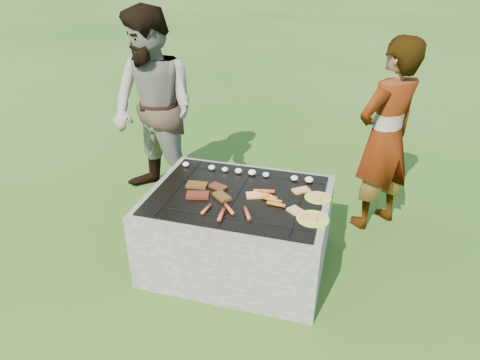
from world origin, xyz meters
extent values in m
plane|color=#234C13|center=(0.00, 0.00, 0.00)|extent=(60.00, 60.00, 0.00)
cube|color=#A89F95|center=(0.00, 0.41, 0.30)|extent=(1.30, 0.18, 0.60)
cube|color=#A49D91|center=(0.00, -0.41, 0.30)|extent=(1.30, 0.18, 0.60)
cube|color=gray|center=(-0.56, 0.00, 0.30)|extent=(0.18, 0.64, 0.60)
cube|color=#AAA296|center=(0.56, 0.00, 0.30)|extent=(0.18, 0.64, 0.60)
cube|color=black|center=(0.00, 0.00, 0.24)|extent=(0.94, 0.64, 0.48)
sphere|color=#FF5914|center=(0.00, 0.00, 0.46)|extent=(0.10, 0.10, 0.10)
cube|color=black|center=(0.00, 0.00, 0.61)|extent=(1.20, 0.90, 0.01)
cylinder|color=black|center=(-0.45, 0.00, 0.61)|extent=(0.01, 0.88, 0.01)
cylinder|color=black|center=(0.00, 0.00, 0.61)|extent=(0.01, 0.88, 0.01)
cylinder|color=black|center=(0.45, 0.00, 0.61)|extent=(0.01, 0.88, 0.01)
cylinder|color=black|center=(0.00, -0.32, 0.61)|extent=(1.18, 0.01, 0.01)
cylinder|color=black|center=(0.00, 0.32, 0.61)|extent=(1.18, 0.01, 0.01)
ellipsoid|color=white|center=(-0.53, 0.32, 0.63)|extent=(0.05, 0.05, 0.04)
ellipsoid|color=white|center=(-0.31, 0.32, 0.63)|extent=(0.05, 0.05, 0.04)
ellipsoid|color=white|center=(-0.20, 0.32, 0.63)|extent=(0.05, 0.05, 0.03)
ellipsoid|color=#ECE6C8|center=(-0.09, 0.32, 0.63)|extent=(0.06, 0.06, 0.04)
ellipsoid|color=white|center=(0.02, 0.32, 0.63)|extent=(0.06, 0.06, 0.04)
ellipsoid|color=white|center=(0.13, 0.32, 0.63)|extent=(0.05, 0.05, 0.04)
ellipsoid|color=#EAE5C6|center=(0.35, 0.32, 0.63)|extent=(0.06, 0.06, 0.04)
ellipsoid|color=#F0E9CC|center=(0.47, 0.32, 0.63)|extent=(0.06, 0.06, 0.04)
cube|color=brown|center=(-0.33, 0.03, 0.62)|extent=(0.16, 0.10, 0.02)
cube|color=brown|center=(-0.17, 0.05, 0.62)|extent=(0.15, 0.12, 0.02)
cube|color=maroon|center=(-0.27, -0.11, 0.62)|extent=(0.18, 0.13, 0.02)
cube|color=brown|center=(-0.10, -0.08, 0.62)|extent=(0.16, 0.15, 0.02)
cylinder|color=#F85528|center=(0.18, 0.06, 0.63)|extent=(0.16, 0.06, 0.03)
cylinder|color=#D74523|center=(0.22, 0.01, 0.63)|extent=(0.16, 0.10, 0.03)
cylinder|color=orange|center=(0.26, -0.04, 0.63)|extent=(0.15, 0.06, 0.03)
cylinder|color=orange|center=(0.30, -0.09, 0.62)|extent=(0.13, 0.04, 0.02)
cylinder|color=#F74828|center=(0.01, -0.24, 0.62)|extent=(0.11, 0.12, 0.02)
cylinder|color=#C64220|center=(0.14, -0.26, 0.63)|extent=(0.09, 0.14, 0.03)
cylinder|color=#DA4A23|center=(-0.14, -0.28, 0.62)|extent=(0.04, 0.12, 0.02)
cylinder|color=red|center=(-0.02, -0.32, 0.63)|extent=(0.04, 0.14, 0.03)
cube|color=#E2C173|center=(0.13, 0.00, 0.62)|extent=(0.15, 0.12, 0.02)
cube|color=#FBD180|center=(0.45, -0.14, 0.62)|extent=(0.15, 0.14, 0.02)
cube|color=#E4B375|center=(0.43, 0.16, 0.62)|extent=(0.14, 0.13, 0.02)
cylinder|color=yellow|center=(0.56, 0.10, 0.61)|extent=(0.20, 0.20, 0.01)
cube|color=tan|center=(0.54, 0.08, 0.62)|extent=(0.09, 0.06, 0.01)
cube|color=tan|center=(0.59, 0.12, 0.62)|extent=(0.11, 0.10, 0.02)
cylinder|color=#FFFC3C|center=(0.56, -0.18, 0.61)|extent=(0.24, 0.24, 0.01)
cube|color=tan|center=(0.54, -0.20, 0.62)|extent=(0.10, 0.07, 0.02)
cube|color=tan|center=(0.59, -0.16, 0.62)|extent=(0.09, 0.08, 0.01)
imported|color=gray|center=(1.00, 0.88, 0.81)|extent=(0.69, 0.70, 1.63)
imported|color=#A6988A|center=(-1.02, 0.78, 0.89)|extent=(1.06, 0.95, 1.79)
camera|label=1|loc=(0.75, -2.56, 2.14)|focal=32.00mm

